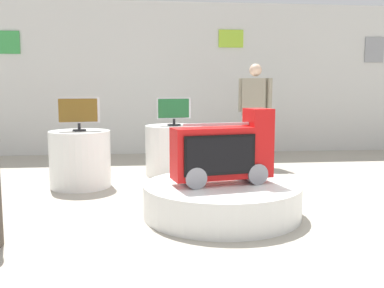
% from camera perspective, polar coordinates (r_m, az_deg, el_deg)
% --- Properties ---
extents(ground_plane, '(30.00, 30.00, 0.00)m').
position_cam_1_polar(ground_plane, '(4.39, 6.28, -9.28)').
color(ground_plane, '#A8A091').
extents(back_wall_display, '(11.97, 0.13, 2.85)m').
position_cam_1_polar(back_wall_display, '(8.47, 0.15, 8.53)').
color(back_wall_display, silver).
rests_on(back_wall_display, ground).
extents(main_display_pedestal, '(1.55, 1.55, 0.32)m').
position_cam_1_polar(main_display_pedestal, '(4.35, 3.89, -7.23)').
color(main_display_pedestal, white).
rests_on(main_display_pedestal, ground).
extents(novelty_firetruck_tv, '(1.02, 0.50, 0.73)m').
position_cam_1_polar(novelty_firetruck_tv, '(4.26, 4.21, -1.27)').
color(novelty_firetruck_tv, gray).
rests_on(novelty_firetruck_tv, main_display_pedestal).
extents(display_pedestal_left_rear, '(0.76, 0.76, 0.72)m').
position_cam_1_polar(display_pedestal_left_rear, '(5.72, -14.37, -1.90)').
color(display_pedestal_left_rear, white).
rests_on(display_pedestal_left_rear, ground).
extents(tv_on_left_rear, '(0.51, 0.17, 0.42)m').
position_cam_1_polar(tv_on_left_rear, '(5.65, -14.58, 4.08)').
color(tv_on_left_rear, black).
rests_on(tv_on_left_rear, display_pedestal_left_rear).
extents(display_pedestal_center_rear, '(0.83, 0.83, 0.72)m').
position_cam_1_polar(display_pedestal_center_rear, '(6.34, -2.34, -0.79)').
color(display_pedestal_center_rear, white).
rests_on(display_pedestal_center_rear, ground).
extents(tv_on_center_rear, '(0.49, 0.19, 0.40)m').
position_cam_1_polar(tv_on_center_rear, '(6.28, -2.37, 4.45)').
color(tv_on_center_rear, black).
rests_on(tv_on_center_rear, display_pedestal_center_rear).
extents(shopper_browsing_near_truck, '(0.49, 0.37, 1.64)m').
position_cam_1_polar(shopper_browsing_near_truck, '(7.16, 8.21, 4.87)').
color(shopper_browsing_near_truck, '#38332D').
rests_on(shopper_browsing_near_truck, ground).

